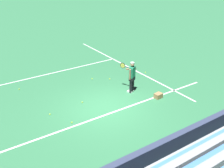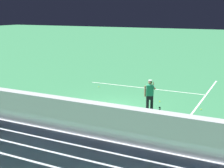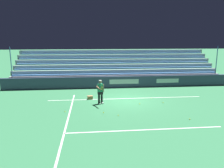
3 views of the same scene
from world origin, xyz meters
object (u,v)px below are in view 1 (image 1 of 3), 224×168
object	(u,v)px
tennis_ball_on_baseline	(145,72)
tennis_ball_near_player	(50,114)
tennis_ball_stray_back	(72,122)
tennis_ball_by_box	(92,79)
tennis_ball_midcourt	(19,89)
tennis_ball_far_left	(82,102)
tennis_ball_toward_net	(110,79)
tennis_player	(132,77)
ball_box_cardboard	(158,96)

from	to	relation	value
tennis_ball_on_baseline	tennis_ball_near_player	size ratio (longest dim) A/B	1.00
tennis_ball_on_baseline	tennis_ball_near_player	xyz separation A→B (m)	(-6.90, -1.32, 0.00)
tennis_ball_stray_back	tennis_ball_near_player	world-z (taller)	same
tennis_ball_on_baseline	tennis_ball_by_box	bearing A→B (deg)	162.48
tennis_ball_by_box	tennis_ball_midcourt	bearing A→B (deg)	165.57
tennis_ball_far_left	tennis_ball_near_player	bearing A→B (deg)	-174.79
tennis_ball_far_left	tennis_ball_near_player	size ratio (longest dim) A/B	1.00
tennis_ball_toward_net	tennis_player	bearing A→B (deg)	-87.70
ball_box_cardboard	tennis_ball_by_box	size ratio (longest dim) A/B	6.06
tennis_ball_stray_back	tennis_ball_midcourt	size ratio (longest dim) A/B	1.00
tennis_ball_stray_back	tennis_ball_on_baseline	size ratio (longest dim) A/B	1.00
tennis_ball_midcourt	ball_box_cardboard	bearing A→B (deg)	-40.93
ball_box_cardboard	tennis_ball_near_player	xyz separation A→B (m)	(-5.29, 1.58, -0.10)
tennis_ball_on_baseline	tennis_player	bearing A→B (deg)	-146.37
tennis_ball_stray_back	tennis_ball_far_left	size ratio (longest dim) A/B	1.00
tennis_ball_on_baseline	tennis_ball_near_player	world-z (taller)	same
tennis_player	tennis_ball_on_baseline	distance (m)	2.95
ball_box_cardboard	tennis_ball_by_box	world-z (taller)	ball_box_cardboard
tennis_ball_by_box	ball_box_cardboard	bearing A→B (deg)	-66.75
tennis_player	tennis_ball_by_box	distance (m)	2.90
tennis_player	tennis_ball_toward_net	distance (m)	2.18
tennis_player	tennis_ball_toward_net	xyz separation A→B (m)	(-0.08, 2.00, -0.86)
tennis_ball_far_left	tennis_ball_on_baseline	bearing A→B (deg)	12.68
tennis_player	tennis_ball_by_box	bearing A→B (deg)	109.99
tennis_ball_toward_net	tennis_ball_on_baseline	xyz separation A→B (m)	(2.43, -0.44, 0.00)
tennis_ball_on_baseline	tennis_ball_far_left	size ratio (longest dim) A/B	1.00
tennis_ball_by_box	tennis_ball_stray_back	bearing A→B (deg)	-130.84
ball_box_cardboard	tennis_ball_midcourt	size ratio (longest dim) A/B	6.06
tennis_ball_toward_net	tennis_ball_midcourt	size ratio (longest dim) A/B	1.00
tennis_player	tennis_ball_midcourt	size ratio (longest dim) A/B	25.98
tennis_ball_on_baseline	tennis_ball_far_left	world-z (taller)	same
tennis_ball_stray_back	tennis_ball_toward_net	size ratio (longest dim) A/B	1.00
tennis_ball_toward_net	tennis_ball_midcourt	distance (m)	5.18
tennis_player	tennis_ball_near_player	distance (m)	4.64
tennis_ball_toward_net	ball_box_cardboard	bearing A→B (deg)	-76.11
tennis_ball_far_left	tennis_ball_by_box	bearing A→B (deg)	50.16
tennis_ball_on_baseline	tennis_ball_midcourt	bearing A→B (deg)	164.17
tennis_ball_stray_back	tennis_ball_toward_net	bearing A→B (deg)	36.75
tennis_ball_stray_back	tennis_ball_midcourt	world-z (taller)	same
tennis_ball_by_box	tennis_ball_near_player	distance (m)	4.31
tennis_ball_midcourt	tennis_ball_on_baseline	distance (m)	7.63
ball_box_cardboard	tennis_ball_stray_back	bearing A→B (deg)	175.19
tennis_player	tennis_ball_near_player	world-z (taller)	tennis_player
ball_box_cardboard	tennis_ball_on_baseline	size ratio (longest dim) A/B	6.06
tennis_ball_by_box	tennis_ball_on_baseline	xyz separation A→B (m)	(3.30, -1.04, 0.00)
tennis_ball_stray_back	tennis_ball_by_box	bearing A→B (deg)	49.16
tennis_player	ball_box_cardboard	world-z (taller)	tennis_player
ball_box_cardboard	tennis_ball_by_box	xyz separation A→B (m)	(-1.69, 3.93, -0.10)
tennis_ball_far_left	tennis_ball_midcourt	bearing A→B (deg)	124.37
ball_box_cardboard	tennis_ball_midcourt	world-z (taller)	ball_box_cardboard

